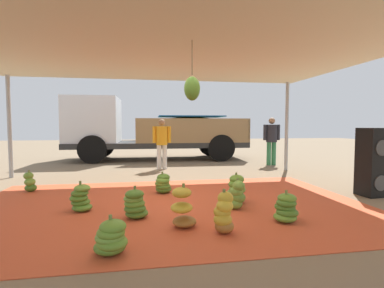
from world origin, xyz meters
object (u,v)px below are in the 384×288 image
object	(u,v)px
banana_bunch_3	(30,183)
speaker_stack	(373,162)
banana_bunch_9	(163,184)
banana_bunch_1	(135,205)
banana_bunch_5	(224,214)
worker_1	(272,138)
cargo_truck_main	(150,129)
worker_0	(162,140)
banana_bunch_0	(111,238)
banana_bunch_2	(286,208)
banana_bunch_7	(183,209)
banana_bunch_8	(237,196)
banana_bunch_4	(236,190)
banana_bunch_6	(81,199)

from	to	relation	value
banana_bunch_3	speaker_stack	world-z (taller)	speaker_stack
banana_bunch_9	banana_bunch_1	bearing A→B (deg)	-109.00
banana_bunch_3	banana_bunch_5	xyz separation A→B (m)	(3.25, -2.84, 0.06)
banana_bunch_3	worker_1	world-z (taller)	worker_1
cargo_truck_main	speaker_stack	world-z (taller)	cargo_truck_main
worker_0	cargo_truck_main	bearing A→B (deg)	96.49
banana_bunch_0	banana_bunch_2	size ratio (longest dim) A/B	1.10
banana_bunch_7	banana_bunch_0	bearing A→B (deg)	-140.95
worker_0	banana_bunch_2	bearing A→B (deg)	-74.97
banana_bunch_8	speaker_stack	bearing A→B (deg)	9.17
banana_bunch_4	worker_1	xyz separation A→B (m)	(2.70, 4.46, 0.70)
banana_bunch_7	banana_bunch_5	bearing A→B (deg)	-31.28
banana_bunch_3	banana_bunch_6	xyz separation A→B (m)	(1.29, -1.57, 0.01)
banana_bunch_8	banana_bunch_9	size ratio (longest dim) A/B	1.16
banana_bunch_3	banana_bunch_4	world-z (taller)	banana_bunch_4
banana_bunch_8	banana_bunch_7	bearing A→B (deg)	-145.26
banana_bunch_2	banana_bunch_3	xyz separation A→B (m)	(-4.23, 2.56, 0.00)
banana_bunch_9	worker_1	bearing A→B (deg)	42.05
banana_bunch_3	banana_bunch_5	bearing A→B (deg)	-41.22
banana_bunch_7	banana_bunch_1	bearing A→B (deg)	141.69
banana_bunch_1	banana_bunch_5	bearing A→B (deg)	-35.43
banana_bunch_1	worker_0	size ratio (longest dim) A/B	0.30
banana_bunch_1	banana_bunch_7	distance (m)	0.80
banana_bunch_2	banana_bunch_9	world-z (taller)	banana_bunch_2
banana_bunch_8	speaker_stack	size ratio (longest dim) A/B	0.38
banana_bunch_0	banana_bunch_4	distance (m)	2.57
banana_bunch_1	cargo_truck_main	world-z (taller)	cargo_truck_main
banana_bunch_0	banana_bunch_2	bearing A→B (deg)	16.51
worker_0	worker_1	world-z (taller)	worker_1
banana_bunch_4	worker_0	world-z (taller)	worker_0
worker_1	banana_bunch_6	bearing A→B (deg)	-139.43
banana_bunch_7	banana_bunch_9	size ratio (longest dim) A/B	1.35
banana_bunch_2	banana_bunch_9	xyz separation A→B (m)	(-1.58, 1.97, 0.00)
banana_bunch_0	banana_bunch_6	distance (m)	1.79
banana_bunch_3	banana_bunch_6	distance (m)	2.03
banana_bunch_9	worker_1	xyz separation A→B (m)	(3.90, 3.52, 0.74)
banana_bunch_9	speaker_stack	size ratio (longest dim) A/B	0.33
banana_bunch_3	cargo_truck_main	world-z (taller)	cargo_truck_main
banana_bunch_6	banana_bunch_9	xyz separation A→B (m)	(1.35, 0.98, -0.01)
banana_bunch_4	banana_bunch_9	distance (m)	1.52
banana_bunch_4	worker_0	bearing A→B (deg)	103.58
banana_bunch_6	banana_bunch_8	bearing A→B (deg)	-7.33
banana_bunch_6	banana_bunch_0	bearing A→B (deg)	-69.24
banana_bunch_1	worker_1	xyz separation A→B (m)	(4.40, 4.98, 0.73)
banana_bunch_8	cargo_truck_main	xyz separation A→B (m)	(-1.21, 7.20, 0.96)
banana_bunch_2	cargo_truck_main	bearing A→B (deg)	102.18
speaker_stack	banana_bunch_4	bearing A→B (deg)	-177.80
banana_bunch_4	cargo_truck_main	bearing A→B (deg)	100.84
banana_bunch_0	speaker_stack	distance (m)	5.02
banana_bunch_8	worker_0	world-z (taller)	worker_0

